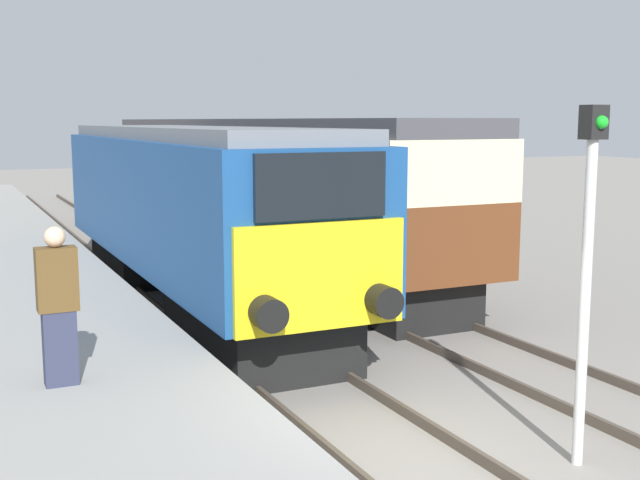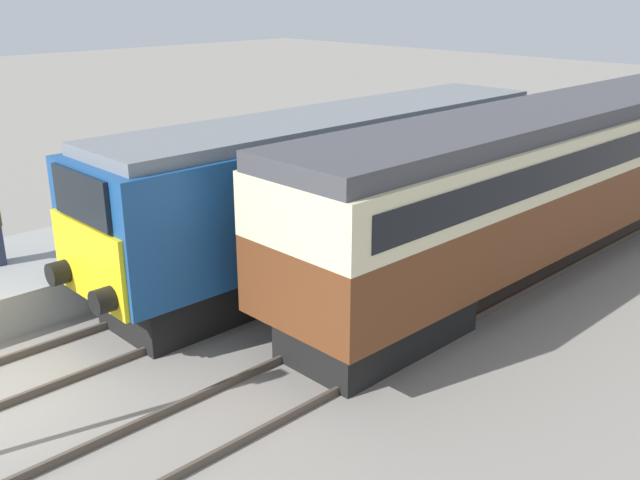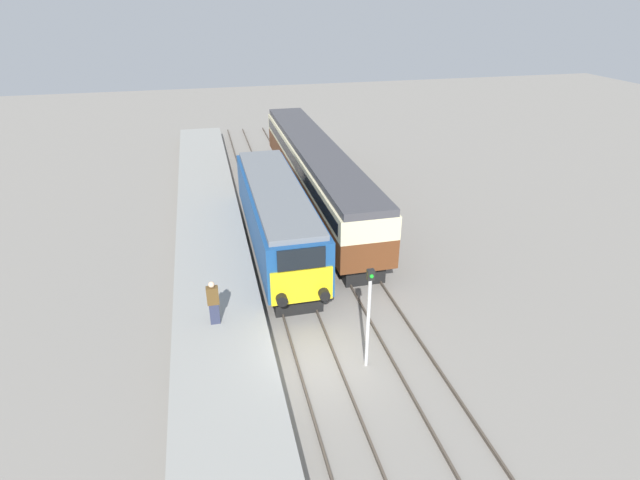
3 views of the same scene
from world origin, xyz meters
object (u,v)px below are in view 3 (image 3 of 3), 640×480
passenger_carriage (315,168)px  person_on_platform (213,303)px  locomotive (277,217)px  signal_post (369,311)px

passenger_carriage → person_on_platform: size_ratio=11.83×
person_on_platform → passenger_carriage: bearing=61.8°
locomotive → passenger_carriage: size_ratio=0.61×
locomotive → signal_post: 9.48m
locomotive → passenger_carriage: bearing=60.9°
locomotive → passenger_carriage: passenger_carriage is taller
locomotive → passenger_carriage: (3.40, 6.12, 0.31)m
passenger_carriage → person_on_platform: bearing=-118.2°
passenger_carriage → signal_post: (-1.70, -15.44, -0.00)m
person_on_platform → signal_post: 5.83m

